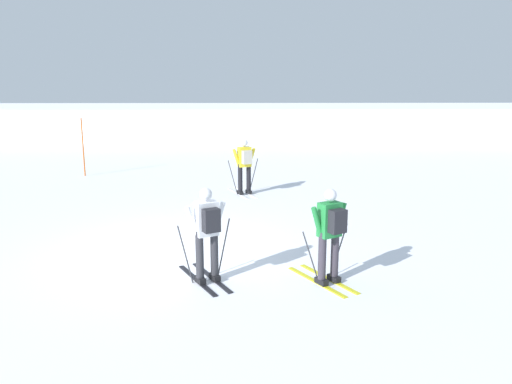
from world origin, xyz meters
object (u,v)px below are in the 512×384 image
at_px(skier_white, 207,231).
at_px(skier_yellow, 245,164).
at_px(trail_marker_pole, 83,147).
at_px(skier_green, 330,232).

xyz_separation_m(skier_white, skier_yellow, (0.62, 7.00, -0.00)).
bearing_deg(skier_white, trail_marker_pole, 117.32).
distance_m(skier_green, trail_marker_pole, 12.64).
relative_size(skier_green, skier_white, 1.00).
xyz_separation_m(skier_green, trail_marker_pole, (-7.38, 10.27, 0.10)).
relative_size(skier_green, skier_yellow, 1.00).
bearing_deg(skier_yellow, skier_white, -95.04).
bearing_deg(skier_white, skier_green, -2.62).
bearing_deg(skier_yellow, trail_marker_pole, 151.61).
distance_m(skier_green, skier_yellow, 7.25).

